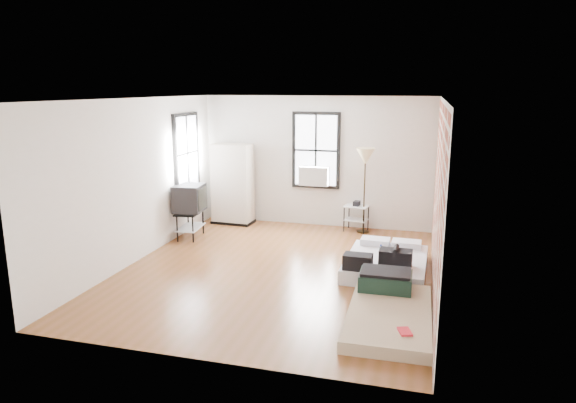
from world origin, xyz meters
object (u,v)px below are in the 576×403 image
(mattress_main, at_px, (386,262))
(side_table, at_px, (356,211))
(wardrobe, at_px, (233,184))
(mattress_bare, at_px, (388,307))
(tv_stand, at_px, (190,200))
(floor_lamp, at_px, (365,160))

(mattress_main, bearing_deg, side_table, 110.98)
(wardrobe, bearing_deg, mattress_bare, -44.03)
(mattress_main, xyz_separation_m, side_table, (-0.81, 2.30, 0.28))
(mattress_main, bearing_deg, wardrobe, 149.50)
(mattress_main, distance_m, mattress_bare, 1.73)
(side_table, xyz_separation_m, tv_stand, (-3.15, -1.37, 0.35))
(side_table, relative_size, tv_stand, 0.59)
(mattress_bare, distance_m, side_table, 4.15)
(mattress_main, xyz_separation_m, tv_stand, (-3.96, 0.93, 0.63))
(mattress_bare, xyz_separation_m, tv_stand, (-4.14, 2.65, 0.65))
(mattress_bare, bearing_deg, mattress_main, 95.00)
(wardrobe, distance_m, floor_lamp, 2.97)
(mattress_bare, bearing_deg, floor_lamp, 100.90)
(wardrobe, bearing_deg, mattress_main, -29.52)
(side_table, height_order, tv_stand, tv_stand)
(mattress_bare, relative_size, tv_stand, 1.85)
(floor_lamp, bearing_deg, mattress_main, -73.82)
(floor_lamp, height_order, tv_stand, floor_lamp)
(wardrobe, relative_size, tv_stand, 1.63)
(wardrobe, bearing_deg, tv_stand, -104.71)
(wardrobe, xyz_separation_m, floor_lamp, (2.90, 0.00, 0.64))
(mattress_bare, distance_m, floor_lamp, 4.27)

